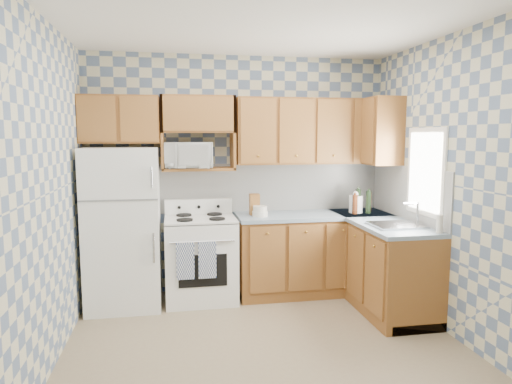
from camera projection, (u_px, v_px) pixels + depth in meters
floor at (266, 348)px, 3.89m from camera, size 3.40×3.40×0.00m
back_wall at (239, 175)px, 5.29m from camera, size 3.40×0.02×2.70m
right_wall at (454, 187)px, 4.03m from camera, size 0.02×3.20×2.70m
backsplash_back at (272, 187)px, 5.37m from camera, size 2.60×0.02×0.56m
backsplash_right at (407, 193)px, 4.83m from camera, size 0.02×1.60×0.56m
refrigerator at (123, 228)px, 4.78m from camera, size 0.75×0.70×1.68m
stove_body at (201, 260)px, 5.00m from camera, size 0.76×0.65×0.90m
cooktop at (200, 219)px, 4.94m from camera, size 0.76×0.65×0.02m
backguard at (199, 206)px, 5.20m from camera, size 0.76×0.08×0.17m
dish_towel_left at (185, 261)px, 4.62m from camera, size 0.18×0.02×0.38m
dish_towel_right at (207, 260)px, 4.66m from camera, size 0.18×0.02×0.38m
base_cabinets_back at (313, 254)px, 5.26m from camera, size 1.75×0.60×0.88m
base_cabinets_right at (379, 264)px, 4.87m from camera, size 0.60×1.60×0.88m
countertop_back at (314, 215)px, 5.20m from camera, size 1.77×0.63×0.04m
countertop_right at (380, 221)px, 4.82m from camera, size 0.63×1.60×0.04m
upper_cabinets_back at (312, 131)px, 5.22m from camera, size 1.75×0.33×0.74m
upper_cabinets_fridge at (120, 120)px, 4.82m from camera, size 0.82×0.33×0.50m
upper_cabinets_right at (377, 131)px, 5.16m from camera, size 0.33×0.70×0.74m
microwave_shelf at (199, 169)px, 5.03m from camera, size 0.80×0.33×0.03m
microwave at (189, 155)px, 4.95m from camera, size 0.52×0.37×0.28m
sink at (397, 225)px, 4.47m from camera, size 0.48×0.40×0.03m
window at (426, 172)px, 4.46m from camera, size 0.02×0.66×0.86m
bottle_0 at (358, 201)px, 5.24m from camera, size 0.06×0.06×0.27m
bottle_1 at (368, 202)px, 5.20m from camera, size 0.06×0.06×0.25m
bottle_2 at (369, 202)px, 5.31m from camera, size 0.06×0.06×0.24m
bottle_3 at (355, 204)px, 5.15m from camera, size 0.06×0.06×0.22m
knife_block at (254, 204)px, 5.10m from camera, size 0.11×0.11×0.24m
electric_kettle at (356, 204)px, 5.24m from camera, size 0.15×0.15×0.20m
food_containers at (260, 211)px, 5.00m from camera, size 0.17×0.17×0.11m
soap_bottle at (440, 224)px, 4.13m from camera, size 0.06×0.06×0.17m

